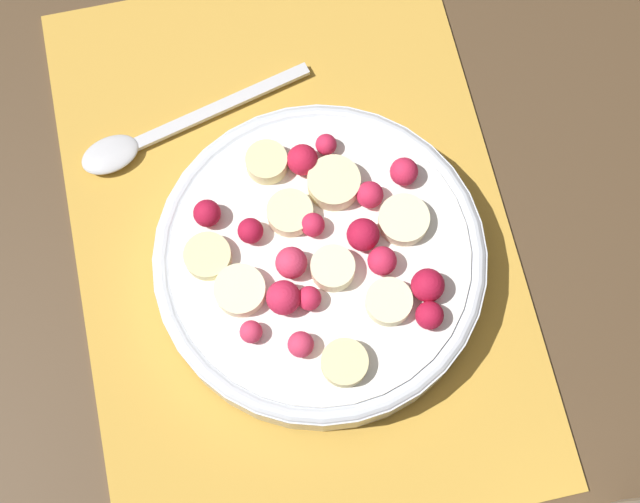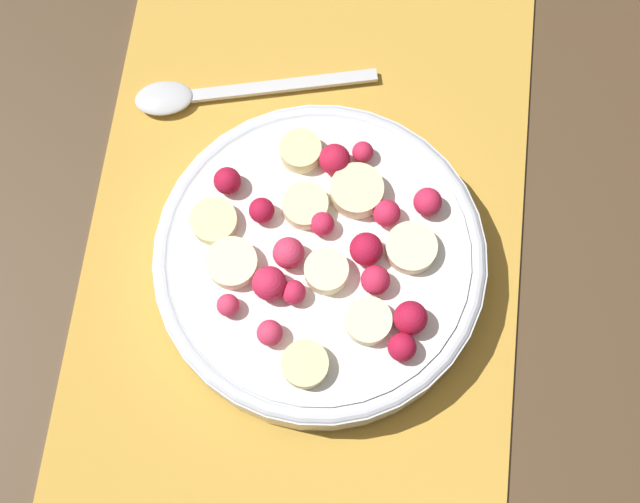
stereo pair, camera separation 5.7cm
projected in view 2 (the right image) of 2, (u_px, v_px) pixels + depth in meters
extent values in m
plane|color=#4C3823|center=(306.00, 229.00, 0.62)|extent=(3.00, 3.00, 0.00)
cube|color=gold|center=(306.00, 227.00, 0.62)|extent=(0.42, 0.30, 0.01)
cylinder|color=silver|center=(320.00, 263.00, 0.59)|extent=(0.22, 0.22, 0.03)
torus|color=silver|center=(320.00, 257.00, 0.58)|extent=(0.22, 0.22, 0.01)
cylinder|color=white|center=(320.00, 255.00, 0.58)|extent=(0.20, 0.20, 0.00)
cylinder|color=#F4EAB7|center=(368.00, 321.00, 0.56)|extent=(0.03, 0.03, 0.01)
cylinder|color=#F4EAB7|center=(326.00, 271.00, 0.56)|extent=(0.04, 0.04, 0.01)
cylinder|color=beige|center=(214.00, 221.00, 0.58)|extent=(0.04, 0.04, 0.01)
cylinder|color=beige|center=(300.00, 202.00, 0.58)|extent=(0.04, 0.04, 0.01)
cylinder|color=beige|center=(305.00, 364.00, 0.55)|extent=(0.04, 0.04, 0.01)
cylinder|color=beige|center=(357.00, 191.00, 0.58)|extent=(0.05, 0.05, 0.01)
cylinder|color=beige|center=(301.00, 151.00, 0.59)|extent=(0.04, 0.04, 0.01)
cylinder|color=#F4EAB7|center=(232.00, 263.00, 0.57)|extent=(0.04, 0.04, 0.01)
cylinder|color=#F4EAB7|center=(411.00, 248.00, 0.57)|extent=(0.05, 0.05, 0.01)
sphere|color=#DB3356|center=(289.00, 253.00, 0.56)|extent=(0.02, 0.02, 0.02)
sphere|color=#D12347|center=(375.00, 280.00, 0.56)|extent=(0.02, 0.02, 0.02)
sphere|color=#D12347|center=(322.00, 224.00, 0.57)|extent=(0.02, 0.02, 0.02)
sphere|color=#D12347|center=(269.00, 283.00, 0.56)|extent=(0.02, 0.02, 0.02)
sphere|color=#D12347|center=(428.00, 202.00, 0.58)|extent=(0.02, 0.02, 0.02)
sphere|color=#B21433|center=(410.00, 318.00, 0.55)|extent=(0.02, 0.02, 0.02)
sphere|color=#DB3356|center=(228.00, 305.00, 0.56)|extent=(0.01, 0.01, 0.01)
sphere|color=#B21433|center=(227.00, 181.00, 0.58)|extent=(0.02, 0.02, 0.02)
sphere|color=red|center=(335.00, 159.00, 0.58)|extent=(0.02, 0.02, 0.02)
sphere|color=#B21433|center=(402.00, 347.00, 0.55)|extent=(0.02, 0.02, 0.02)
sphere|color=#B21433|center=(366.00, 249.00, 0.56)|extent=(0.02, 0.02, 0.02)
sphere|color=#DB3356|center=(270.00, 333.00, 0.55)|extent=(0.02, 0.02, 0.02)
sphere|color=#D12347|center=(363.00, 152.00, 0.59)|extent=(0.01, 0.01, 0.01)
sphere|color=#B21433|center=(262.00, 210.00, 0.58)|extent=(0.02, 0.02, 0.02)
sphere|color=#D12347|center=(300.00, 293.00, 0.56)|extent=(0.02, 0.02, 0.02)
sphere|color=#D12347|center=(386.00, 219.00, 0.57)|extent=(0.02, 0.02, 0.02)
cube|color=silver|center=(284.00, 86.00, 0.65)|extent=(0.04, 0.13, 0.00)
ellipsoid|color=silver|center=(164.00, 98.00, 0.64)|extent=(0.04, 0.05, 0.01)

